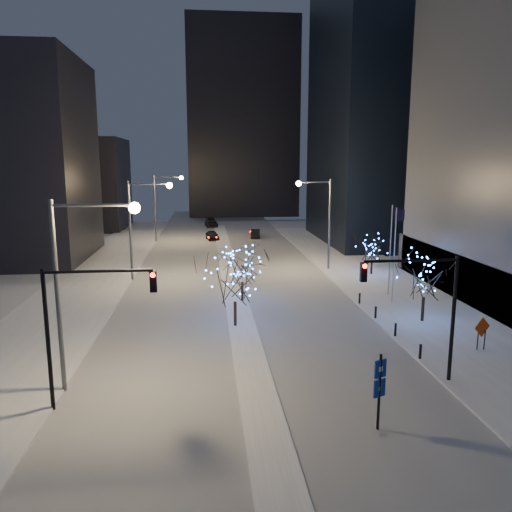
{
  "coord_description": "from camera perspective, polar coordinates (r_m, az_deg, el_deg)",
  "views": [
    {
      "loc": [
        -2.48,
        -23.22,
        11.76
      ],
      "look_at": [
        1.14,
        12.64,
        5.0
      ],
      "focal_mm": 35.0,
      "sensor_mm": 36.0,
      "label": 1
    }
  ],
  "objects": [
    {
      "name": "car_far",
      "position": [
        93.1,
        -5.14,
        3.79
      ],
      "size": [
        2.6,
        5.39,
        1.51
      ],
      "primitive_type": "imported",
      "rotation": [
        0.0,
        0.0,
        0.09
      ],
      "color": "black",
      "rests_on": "ground"
    },
    {
      "name": "holiday_tree_plaza_near",
      "position": [
        38.68,
        18.73,
        -2.36
      ],
      "size": [
        5.18,
        5.18,
        5.1
      ],
      "color": "black",
      "rests_on": "east_sidewalk"
    },
    {
      "name": "road",
      "position": [
        59.44,
        -3.27,
        -0.79
      ],
      "size": [
        20.0,
        130.0,
        0.02
      ],
      "primitive_type": "cube",
      "color": "#9FA4AD",
      "rests_on": "ground"
    },
    {
      "name": "construction_sign",
      "position": [
        34.59,
        24.42,
        -7.73
      ],
      "size": [
        1.23,
        0.49,
        2.14
      ],
      "rotation": [
        0.0,
        0.0,
        0.35
      ],
      "color": "black",
      "rests_on": "east_sidewalk"
    },
    {
      "name": "street_lamp_w_mid",
      "position": [
        50.9,
        -13.07,
        4.42
      ],
      "size": [
        4.4,
        0.56,
        10.0
      ],
      "color": "#595E66",
      "rests_on": "ground"
    },
    {
      "name": "holiday_tree_plaza_far",
      "position": [
        53.78,
        13.16,
        0.85
      ],
      "size": [
        4.16,
        4.16,
        4.32
      ],
      "color": "black",
      "rests_on": "east_sidewalk"
    },
    {
      "name": "car_near",
      "position": [
        77.38,
        -5.02,
        2.37
      ],
      "size": [
        2.32,
        4.38,
        1.42
      ],
      "primitive_type": "imported",
      "rotation": [
        0.0,
        0.0,
        0.16
      ],
      "color": "black",
      "rests_on": "ground"
    },
    {
      "name": "street_lamp_east",
      "position": [
        54.94,
        7.5,
        4.99
      ],
      "size": [
        3.9,
        0.56,
        10.0
      ],
      "color": "#595E66",
      "rests_on": "ground"
    },
    {
      "name": "traffic_signal_west",
      "position": [
        24.97,
        -19.45,
        -6.28
      ],
      "size": [
        5.26,
        0.43,
        7.0
      ],
      "color": "black",
      "rests_on": "ground"
    },
    {
      "name": "holiday_tree_median_far",
      "position": [
        42.12,
        -1.59,
        -1.11
      ],
      "size": [
        4.82,
        4.82,
        4.78
      ],
      "color": "black",
      "rests_on": "median"
    },
    {
      "name": "flagpoles",
      "position": [
        44.01,
        15.42,
        1.14
      ],
      "size": [
        1.35,
        2.6,
        8.0
      ],
      "color": "silver",
      "rests_on": "east_sidewalk"
    },
    {
      "name": "holiday_tree_median_near",
      "position": [
        35.56,
        -2.43,
        -2.55
      ],
      "size": [
        5.66,
        5.66,
        5.61
      ],
      "color": "black",
      "rests_on": "median"
    },
    {
      "name": "bollards",
      "position": [
        37.27,
        14.53,
        -7.15
      ],
      "size": [
        0.16,
        12.16,
        0.9
      ],
      "color": "black",
      "rests_on": "east_sidewalk"
    },
    {
      "name": "car_mid",
      "position": [
        79.49,
        -0.08,
        2.62
      ],
      "size": [
        1.91,
        4.32,
        1.38
      ],
      "primitive_type": "imported",
      "rotation": [
        0.0,
        0.0,
        3.03
      ],
      "color": "black",
      "rests_on": "ground"
    },
    {
      "name": "median",
      "position": [
        54.54,
        -3.03,
        -1.76
      ],
      "size": [
        2.0,
        80.0,
        0.15
      ],
      "primitive_type": "cube",
      "color": "white",
      "rests_on": "ground"
    },
    {
      "name": "street_lamp_w_far",
      "position": [
        75.68,
        -10.72,
        6.45
      ],
      "size": [
        4.4,
        0.56,
        10.0
      ],
      "color": "#595E66",
      "rests_on": "ground"
    },
    {
      "name": "traffic_signal_east",
      "position": [
        27.67,
        18.89,
        -4.62
      ],
      "size": [
        5.26,
        0.43,
        7.0
      ],
      "color": "black",
      "rests_on": "ground"
    },
    {
      "name": "street_lamp_w_near",
      "position": [
        26.56,
        -19.72,
        -1.44
      ],
      "size": [
        4.4,
        0.56,
        10.0
      ],
      "color": "#595E66",
      "rests_on": "ground"
    },
    {
      "name": "wayfinding_sign",
      "position": [
        23.28,
        13.95,
        -14.0
      ],
      "size": [
        0.61,
        0.34,
        3.56
      ],
      "rotation": [
        0.0,
        0.0,
        0.43
      ],
      "color": "black",
      "rests_on": "ground"
    },
    {
      "name": "horizon_block",
      "position": [
        115.9,
        -1.62,
        15.19
      ],
      "size": [
        24.0,
        14.0,
        42.0
      ],
      "primitive_type": "cube",
      "color": "black",
      "rests_on": "ground"
    },
    {
      "name": "east_sidewalk",
      "position": [
        48.06,
        15.79,
        -3.86
      ],
      "size": [
        10.0,
        90.0,
        0.15
      ],
      "primitive_type": "cube",
      "color": "white",
      "rests_on": "ground"
    },
    {
      "name": "west_sidewalk",
      "position": [
        46.23,
        -20.07,
        -4.68
      ],
      "size": [
        8.0,
        90.0,
        0.15
      ],
      "primitive_type": "cube",
      "color": "white",
      "rests_on": "ground"
    },
    {
      "name": "ground",
      "position": [
        26.14,
        0.31,
        -16.11
      ],
      "size": [
        160.0,
        160.0,
        0.0
      ],
      "primitive_type": "plane",
      "color": "silver",
      "rests_on": "ground"
    },
    {
      "name": "filler_west_far",
      "position": [
        96.21,
        -20.11,
        7.75
      ],
      "size": [
        18.0,
        16.0,
        16.0
      ],
      "primitive_type": "cube",
      "color": "black",
      "rests_on": "ground"
    }
  ]
}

